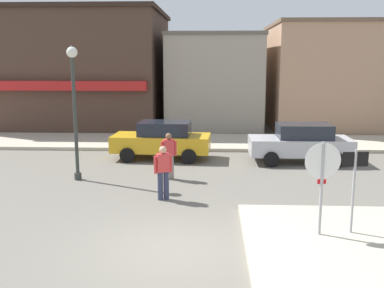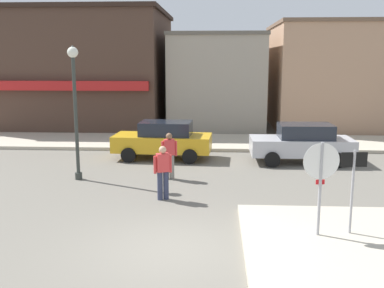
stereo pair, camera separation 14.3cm
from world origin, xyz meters
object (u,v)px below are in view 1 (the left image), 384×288
Objects in this scene: lamp_post at (74,94)px; stop_sign at (322,176)px; pedestrian_crossing_near at (163,171)px; one_way_sign at (354,183)px; parked_car_nearest at (162,140)px; pedestrian_crossing_far at (169,154)px; parked_car_second at (301,143)px.

stop_sign is at bearing -34.98° from lamp_post.
one_way_sign is at bearing -30.31° from pedestrian_crossing_near.
stop_sign is 0.79m from one_way_sign.
lamp_post is (-7.07, 4.95, 1.44)m from stop_sign.
lamp_post is 4.34m from pedestrian_crossing_near.
lamp_post is at bearing 148.48° from one_way_sign.
pedestrian_crossing_near is (0.64, -5.52, 0.06)m from parked_car_nearest.
pedestrian_crossing_near is at bearing -83.38° from parked_car_nearest.
pedestrian_crossing_near is at bearing 143.64° from stop_sign.
lamp_post is at bearing 146.76° from pedestrian_crossing_near.
lamp_post is 1.11× the size of parked_car_nearest.
one_way_sign is 1.30× the size of pedestrian_crossing_far.
parked_car_nearest is at bearing 100.35° from pedestrian_crossing_far.
pedestrian_crossing_far reaches higher than parked_car_nearest.
stop_sign is at bearing -52.73° from pedestrian_crossing_far.
parked_car_second is at bearing 82.26° from stop_sign.
one_way_sign is at bearing 10.94° from stop_sign.
one_way_sign is at bearing -92.37° from parked_car_second.
parked_car_nearest is 3.25m from pedestrian_crossing_far.
lamp_post is 4.78m from parked_car_nearest.
one_way_sign reaches higher than pedestrian_crossing_near.
parked_car_nearest is 2.54× the size of pedestrian_crossing_far.
lamp_post reaches higher than parked_car_nearest.
pedestrian_crossing_near reaches higher than parked_car_nearest.
parked_car_nearest is (2.55, 3.43, -2.15)m from lamp_post.
stop_sign is 8.75m from lamp_post.
stop_sign reaches higher than one_way_sign.
parked_car_second is at bearing 87.63° from one_way_sign.
pedestrian_crossing_near is at bearing -134.31° from parked_car_second.
stop_sign is 0.51× the size of lamp_post.
parked_car_nearest is (-5.29, 8.23, -0.52)m from one_way_sign.
one_way_sign is 7.83m from parked_car_second.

